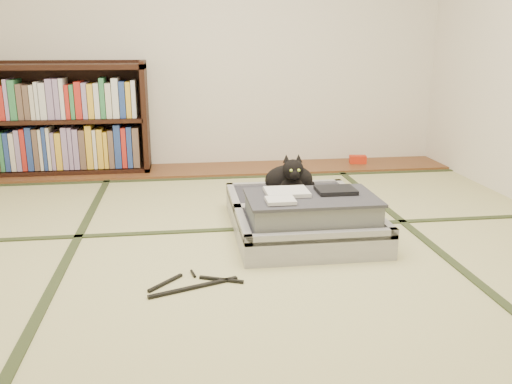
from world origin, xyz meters
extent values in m
plane|color=tan|center=(0.00, 0.00, 0.00)|extent=(4.50, 4.50, 0.00)
cube|color=brown|center=(0.00, 2.00, 0.01)|extent=(4.00, 0.50, 0.02)
cube|color=red|center=(1.24, 2.03, 0.06)|extent=(0.16, 0.11, 0.07)
plane|color=silver|center=(0.00, 2.25, 1.20)|extent=(4.00, 0.00, 4.00)
cube|color=#2D381E|center=(-1.00, 0.00, 0.00)|extent=(0.05, 4.50, 0.01)
cube|color=#2D381E|center=(1.00, 0.00, 0.00)|extent=(0.05, 4.50, 0.01)
cube|color=#2D381E|center=(0.00, 0.40, 0.00)|extent=(4.00, 0.05, 0.01)
cube|color=#2D381E|center=(0.00, 1.70, 0.00)|extent=(4.00, 0.05, 0.01)
cube|color=black|center=(-0.68, 2.07, 0.47)|extent=(0.04, 0.35, 0.97)
cube|color=black|center=(-1.42, 2.07, 0.03)|extent=(1.51, 0.35, 0.04)
cube|color=black|center=(-1.42, 2.07, 0.91)|extent=(1.51, 0.35, 0.04)
cube|color=black|center=(-1.42, 2.07, 0.47)|extent=(1.45, 0.35, 0.03)
cube|color=black|center=(-1.42, 2.23, 0.47)|extent=(1.51, 0.02, 0.97)
cube|color=gray|center=(-1.42, 2.05, 0.25)|extent=(1.36, 0.24, 0.41)
cube|color=gray|center=(-1.42, 2.05, 0.66)|extent=(1.36, 0.24, 0.37)
cube|color=#9E9EA2|center=(0.32, 0.07, 0.07)|extent=(0.81, 0.54, 0.14)
cube|color=#303038|center=(0.32, 0.07, 0.11)|extent=(0.72, 0.45, 0.11)
cube|color=#9E9EA2|center=(0.32, -0.17, 0.15)|extent=(0.81, 0.04, 0.05)
cube|color=#9E9EA2|center=(0.32, 0.32, 0.15)|extent=(0.81, 0.04, 0.05)
cube|color=#9E9EA2|center=(-0.06, 0.07, 0.15)|extent=(0.04, 0.54, 0.05)
cube|color=#9E9EA2|center=(0.70, 0.07, 0.15)|extent=(0.04, 0.54, 0.05)
cube|color=#9E9EA2|center=(0.32, 0.61, 0.07)|extent=(0.81, 0.54, 0.14)
cube|color=#303038|center=(0.32, 0.61, 0.11)|extent=(0.72, 0.45, 0.11)
cube|color=#9E9EA2|center=(0.32, 0.36, 0.15)|extent=(0.81, 0.04, 0.05)
cube|color=#9E9EA2|center=(0.32, 0.86, 0.15)|extent=(0.81, 0.04, 0.05)
cube|color=#9E9EA2|center=(-0.06, 0.61, 0.15)|extent=(0.04, 0.54, 0.05)
cube|color=#9E9EA2|center=(0.70, 0.61, 0.15)|extent=(0.04, 0.54, 0.05)
cylinder|color=black|center=(0.32, 0.34, 0.15)|extent=(0.73, 0.03, 0.03)
cube|color=gray|center=(0.32, 0.07, 0.20)|extent=(0.69, 0.42, 0.14)
cube|color=#36373D|center=(0.32, 0.07, 0.29)|extent=(0.71, 0.44, 0.02)
cube|color=silver|center=(0.19, 0.13, 0.31)|extent=(0.24, 0.19, 0.02)
cube|color=black|center=(0.47, 0.13, 0.31)|extent=(0.22, 0.17, 0.02)
cube|color=silver|center=(0.13, -0.03, 0.31)|extent=(0.15, 0.13, 0.02)
cube|color=white|center=(0.08, -0.19, 0.08)|extent=(0.06, 0.01, 0.05)
cube|color=white|center=(0.21, -0.19, 0.06)|extent=(0.05, 0.01, 0.04)
cube|color=orange|center=(0.59, -0.19, 0.08)|extent=(0.05, 0.01, 0.04)
cube|color=#197F33|center=(0.51, -0.19, 0.10)|extent=(0.04, 0.01, 0.03)
ellipsoid|color=black|center=(0.30, 0.61, 0.25)|extent=(0.31, 0.20, 0.19)
ellipsoid|color=black|center=(0.30, 0.52, 0.23)|extent=(0.15, 0.11, 0.11)
ellipsoid|color=black|center=(0.30, 0.48, 0.35)|extent=(0.13, 0.12, 0.13)
sphere|color=black|center=(0.30, 0.43, 0.33)|extent=(0.06, 0.06, 0.06)
cone|color=black|center=(0.26, 0.51, 0.41)|extent=(0.05, 0.06, 0.06)
cone|color=black|center=(0.34, 0.51, 0.41)|extent=(0.05, 0.06, 0.06)
sphere|color=#A5BF33|center=(0.28, 0.43, 0.36)|extent=(0.02, 0.02, 0.02)
sphere|color=#A5BF33|center=(0.32, 0.43, 0.36)|extent=(0.02, 0.02, 0.02)
cylinder|color=black|center=(0.41, 0.71, 0.18)|extent=(0.19, 0.11, 0.03)
torus|color=white|center=(0.48, 0.61, 0.16)|extent=(0.11, 0.11, 0.02)
torus|color=white|center=(0.49, 0.61, 0.17)|extent=(0.09, 0.09, 0.01)
cube|color=black|center=(-0.34, -0.39, 0.01)|extent=(0.42, 0.17, 0.01)
cube|color=black|center=(-0.48, -0.32, 0.01)|extent=(0.16, 0.17, 0.01)
cube|color=black|center=(-0.21, -0.32, 0.01)|extent=(0.21, 0.10, 0.01)
cylinder|color=black|center=(-0.34, -0.23, 0.01)|extent=(0.03, 0.08, 0.01)
camera|label=1|loc=(-0.37, -2.71, 1.11)|focal=38.00mm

